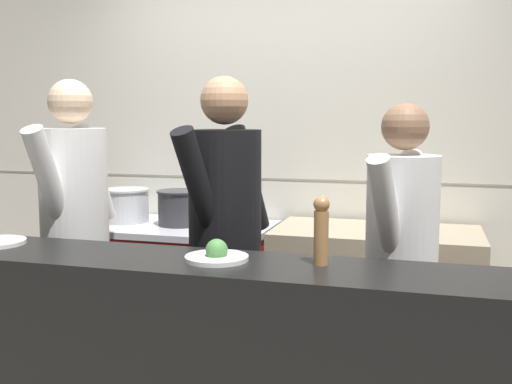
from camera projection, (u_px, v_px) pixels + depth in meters
wall_back_tiled at (288, 156)px, 4.01m from camera, size 8.00×0.06×2.60m
oven_range at (179, 290)px, 3.91m from camera, size 1.20×0.71×0.87m
prep_counter at (375, 305)px, 3.56m from camera, size 1.19×0.65×0.91m
pass_counter at (191, 379)px, 2.45m from camera, size 3.08×0.45×0.99m
stock_pot at (126, 204)px, 3.96m from camera, size 0.32×0.32×0.22m
sauce_pot at (179, 207)px, 3.83m from camera, size 0.29×0.29×0.22m
braising_pot at (240, 209)px, 3.78m from camera, size 0.24×0.24×0.21m
plated_dish_appetiser at (217, 255)px, 2.38m from camera, size 0.26×0.26×0.09m
pepper_mill at (321, 229)px, 2.29m from camera, size 0.06×0.06×0.27m
chef_head_cook at (75, 226)px, 3.21m from camera, size 0.36×0.76×1.76m
chef_sous at (225, 236)px, 2.94m from camera, size 0.44×0.76×1.76m
chef_line at (401, 260)px, 2.77m from camera, size 0.42×0.70×1.62m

